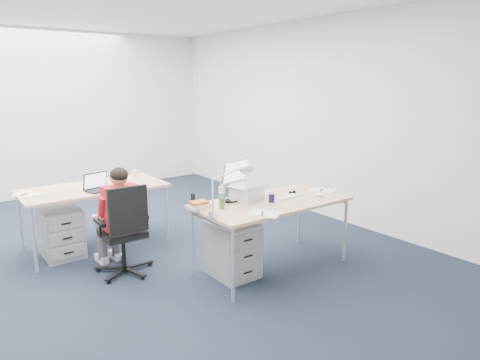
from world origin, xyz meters
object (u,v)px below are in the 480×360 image
office_chair (125,248)px  desk_lamp (226,189)px  sunglasses (292,193)px  headphones (231,200)px  can_koozie (272,197)px  drawer_pedestal_near (232,249)px  desk_near (272,205)px  water_bottle (222,194)px  drawer_pedestal_far (61,232)px  wireless_keyboard (288,197)px  computer_mouse (320,195)px  far_cup (135,175)px  silver_laptop (247,181)px  cordless_phone (193,200)px  seated_person (116,218)px  desk_far (94,191)px  dark_laptop (100,182)px  bear_figurine (222,202)px  book_stack (199,205)px

office_chair → desk_lamp: 1.30m
sunglasses → headphones: bearing=172.9°
can_koozie → drawer_pedestal_near: bearing=160.9°
desk_near → water_bottle: bearing=159.2°
drawer_pedestal_far → wireless_keyboard: (1.90, -1.65, 0.46)m
computer_mouse → far_cup: size_ratio=0.78×
sunglasses → drawer_pedestal_far: bearing=147.0°
computer_mouse → drawer_pedestal_near: bearing=172.5°
silver_laptop → cordless_phone: 0.60m
seated_person → can_koozie: seated_person is taller
seated_person → silver_laptop: (1.12, -0.75, 0.37)m
headphones → office_chair: bearing=127.1°
desk_near → desk_far: (-1.27, 1.70, 0.00)m
desk_lamp → dark_laptop: desk_lamp is taller
wireless_keyboard → far_cup: bearing=109.5°
drawer_pedestal_near → wireless_keyboard: 0.81m
drawer_pedestal_near → can_koozie: bearing=-19.1°
bear_figurine → book_stack: (-0.18, 0.12, -0.02)m
desk_near → far_cup: size_ratio=14.20×
seated_person → wireless_keyboard: 1.80m
drawer_pedestal_near → drawer_pedestal_far: bearing=128.9°
headphones → bear_figurine: 0.28m
far_cup → silver_laptop: bearing=-71.7°
seated_person → far_cup: size_ratio=9.69×
office_chair → wireless_keyboard: size_ratio=3.51×
drawer_pedestal_near → office_chair: bearing=141.5°
silver_laptop → sunglasses: silver_laptop is taller
wireless_keyboard → dark_laptop: size_ratio=0.93×
wireless_keyboard → headphones: 0.62m
desk_far → office_chair: office_chair is taller
water_bottle → silver_laptop: bearing=2.3°
desk_lamp → silver_laptop: bearing=27.9°
drawer_pedestal_near → book_stack: size_ratio=3.16×
water_bottle → far_cup: size_ratio=1.90×
water_bottle → bear_figurine: bearing=-124.2°
drawer_pedestal_far → water_bottle: water_bottle is taller
drawer_pedestal_near → water_bottle: bearing=128.9°
computer_mouse → dark_laptop: 2.43m
desk_far → seated_person: 0.76m
seated_person → wireless_keyboard: bearing=-36.3°
far_cup → drawer_pedestal_far: bearing=-171.3°
office_chair → computer_mouse: office_chair is taller
seated_person → computer_mouse: 2.14m
computer_mouse → desk_near: bearing=170.8°
water_bottle → dark_laptop: water_bottle is taller
silver_laptop → bear_figurine: size_ratio=3.10×
far_cup → desk_far: bearing=-169.1°
wireless_keyboard → bear_figurine: 0.80m
silver_laptop → desk_lamp: desk_lamp is taller
dark_laptop → book_stack: bearing=-80.9°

